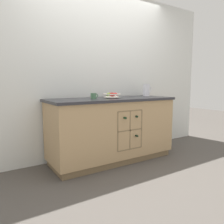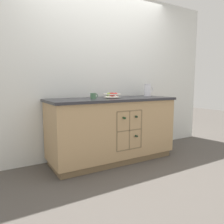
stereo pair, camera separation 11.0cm
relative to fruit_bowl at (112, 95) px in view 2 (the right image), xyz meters
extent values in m
plane|color=#4C4742|center=(-0.02, -0.04, -0.95)|extent=(14.00, 14.00, 0.00)
cube|color=silver|center=(-0.02, 0.35, 0.32)|extent=(4.40, 0.06, 2.55)
cube|color=olive|center=(-0.02, -0.04, -0.91)|extent=(1.74, 0.59, 0.09)
cube|color=tan|center=(-0.02, -0.04, -0.47)|extent=(1.80, 0.65, 0.79)
cube|color=#2D2D33|center=(-0.02, -0.04, -0.06)|extent=(1.84, 0.69, 0.03)
cube|color=olive|center=(0.06, -0.27, -0.46)|extent=(0.40, 0.01, 0.53)
cube|color=olive|center=(-0.14, -0.32, -0.46)|extent=(0.02, 0.10, 0.53)
cube|color=olive|center=(0.26, -0.32, -0.46)|extent=(0.02, 0.10, 0.53)
cube|color=olive|center=(0.06, -0.32, -0.72)|extent=(0.40, 0.10, 0.02)
cube|color=olive|center=(0.06, -0.32, -0.46)|extent=(0.40, 0.10, 0.02)
cube|color=olive|center=(0.06, -0.32, -0.20)|extent=(0.40, 0.10, 0.02)
cube|color=olive|center=(0.06, -0.32, -0.46)|extent=(0.02, 0.10, 0.53)
cylinder|color=black|center=(0.16, -0.22, -0.55)|extent=(0.07, 0.20, 0.07)
cylinder|color=black|center=(0.16, -0.36, -0.55)|extent=(0.03, 0.08, 0.03)
cylinder|color=#19381E|center=(-0.04, -0.23, -0.28)|extent=(0.08, 0.19, 0.08)
cylinder|color=#19381E|center=(-0.04, -0.37, -0.28)|extent=(0.03, 0.08, 0.03)
cylinder|color=black|center=(0.16, -0.19, -0.28)|extent=(0.08, 0.22, 0.08)
cylinder|color=black|center=(0.16, -0.35, -0.28)|extent=(0.03, 0.09, 0.03)
cylinder|color=silver|center=(0.00, 0.00, -0.04)|extent=(0.12, 0.12, 0.01)
cone|color=silver|center=(0.00, 0.00, 0.00)|extent=(0.25, 0.25, 0.05)
torus|color=silver|center=(0.00, 0.00, 0.01)|extent=(0.27, 0.27, 0.02)
sphere|color=#7FA838|center=(-0.05, 0.01, 0.00)|extent=(0.07, 0.07, 0.07)
sphere|color=red|center=(0.05, -0.01, 0.00)|extent=(0.07, 0.07, 0.07)
sphere|color=red|center=(0.00, 0.06, 0.00)|extent=(0.07, 0.07, 0.07)
sphere|color=red|center=(-0.02, -0.05, 0.00)|extent=(0.07, 0.07, 0.07)
cylinder|color=white|center=(0.73, 0.09, 0.06)|extent=(0.11, 0.11, 0.20)
torus|color=white|center=(0.73, 0.09, 0.16)|extent=(0.12, 0.12, 0.01)
torus|color=white|center=(0.79, 0.09, 0.07)|extent=(0.12, 0.01, 0.12)
cylinder|color=#4C7A56|center=(-0.31, -0.03, 0.00)|extent=(0.08, 0.08, 0.08)
torus|color=#4C7A56|center=(-0.27, -0.03, 0.00)|extent=(0.06, 0.01, 0.06)
camera|label=1|loc=(-1.70, -2.66, 0.16)|focal=35.00mm
camera|label=2|loc=(-1.61, -2.72, 0.16)|focal=35.00mm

